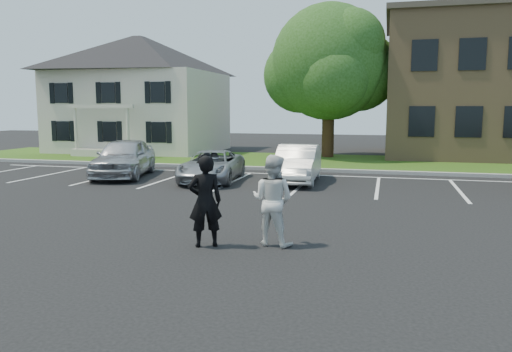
{
  "coord_description": "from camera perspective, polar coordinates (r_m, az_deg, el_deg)",
  "views": [
    {
      "loc": [
        3.08,
        -10.69,
        2.9
      ],
      "look_at": [
        0.0,
        1.0,
        1.25
      ],
      "focal_mm": 35.0,
      "sensor_mm": 36.0,
      "label": 1
    }
  ],
  "objects": [
    {
      "name": "ground_plane",
      "position": [
        11.5,
        -1.28,
        -6.84
      ],
      "size": [
        90.0,
        90.0,
        0.0
      ],
      "primitive_type": "plane",
      "color": "black",
      "rests_on": "ground"
    },
    {
      "name": "curb",
      "position": [
        23.08,
        6.97,
        0.68
      ],
      "size": [
        40.0,
        0.3,
        0.15
      ],
      "primitive_type": "cube",
      "color": "gray",
      "rests_on": "ground"
    },
    {
      "name": "grass_strip",
      "position": [
        27.02,
        8.12,
        1.62
      ],
      "size": [
        44.0,
        8.0,
        0.08
      ],
      "primitive_type": "cube",
      "color": "#265013",
      "rests_on": "ground"
    },
    {
      "name": "stall_lines",
      "position": [
        19.93,
        9.76,
        -0.69
      ],
      "size": [
        34.0,
        5.36,
        0.01
      ],
      "color": "silver",
      "rests_on": "ground"
    },
    {
      "name": "house",
      "position": [
        34.64,
        -13.09,
        9.11
      ],
      "size": [
        10.3,
        9.22,
        7.6
      ],
      "color": "beige",
      "rests_on": "ground"
    },
    {
      "name": "tree",
      "position": [
        29.58,
        8.57,
        12.44
      ],
      "size": [
        7.8,
        7.2,
        8.8
      ],
      "color": "black",
      "rests_on": "ground"
    },
    {
      "name": "man_black_suit",
      "position": [
        10.49,
        -5.83,
        -2.89
      ],
      "size": [
        0.84,
        0.74,
        1.94
      ],
      "primitive_type": "imported",
      "rotation": [
        0.0,
        0.0,
        3.63
      ],
      "color": "black",
      "rests_on": "ground"
    },
    {
      "name": "man_white_shirt",
      "position": [
        10.56,
        1.89,
        -2.78
      ],
      "size": [
        1.07,
        0.91,
        1.93
      ],
      "primitive_type": "imported",
      "rotation": [
        0.0,
        0.0,
        2.93
      ],
      "color": "silver",
      "rests_on": "ground"
    },
    {
      "name": "car_silver_west",
      "position": [
        21.9,
        -14.84,
        2.07
      ],
      "size": [
        3.06,
        5.16,
        1.64
      ],
      "primitive_type": "imported",
      "rotation": [
        0.0,
        0.0,
        0.24
      ],
      "color": "#B4B4B9",
      "rests_on": "ground"
    },
    {
      "name": "car_silver_minivan",
      "position": [
        19.91,
        -5.07,
        1.15
      ],
      "size": [
        2.48,
        4.6,
        1.23
      ],
      "primitive_type": "imported",
      "rotation": [
        0.0,
        0.0,
        0.1
      ],
      "color": "#9A9CA1",
      "rests_on": "ground"
    },
    {
      "name": "car_white_sedan",
      "position": [
        19.72,
        4.74,
        1.42
      ],
      "size": [
        1.76,
        4.49,
        1.45
      ],
      "primitive_type": "imported",
      "rotation": [
        0.0,
        0.0,
        0.05
      ],
      "color": "silver",
      "rests_on": "ground"
    }
  ]
}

